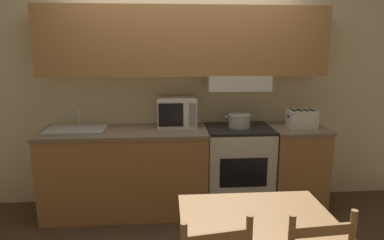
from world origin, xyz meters
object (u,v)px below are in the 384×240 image
at_px(stove_range, 238,168).
at_px(toaster, 302,119).
at_px(cooking_pot, 240,120).
at_px(microwave, 177,112).
at_px(sink_basin, 76,129).
at_px(dining_table, 256,233).

xyz_separation_m(stove_range, toaster, (0.67, -0.05, 0.56)).
bearing_deg(cooking_pot, microwave, 171.29).
height_order(stove_range, cooking_pot, cooking_pot).
bearing_deg(toaster, cooking_pot, 175.47).
height_order(stove_range, toaster, toaster).
bearing_deg(sink_basin, toaster, -0.65).
bearing_deg(microwave, stove_range, -9.17).
height_order(microwave, dining_table, microwave).
bearing_deg(sink_basin, stove_range, 0.71).
bearing_deg(dining_table, stove_range, 82.12).
xyz_separation_m(toaster, dining_table, (-0.89, -1.55, -0.40)).
xyz_separation_m(microwave, toaster, (1.34, -0.16, -0.06)).
height_order(cooking_pot, dining_table, cooking_pot).
distance_m(stove_range, toaster, 0.88).
distance_m(microwave, dining_table, 1.83).
xyz_separation_m(stove_range, cooking_pot, (0.01, 0.00, 0.54)).
relative_size(stove_range, toaster, 3.07).
xyz_separation_m(microwave, sink_basin, (-1.05, -0.13, -0.14)).
height_order(cooking_pot, toaster, toaster).
height_order(toaster, sink_basin, sink_basin).
distance_m(cooking_pot, microwave, 0.69).
xyz_separation_m(sink_basin, dining_table, (1.50, -1.58, -0.32)).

